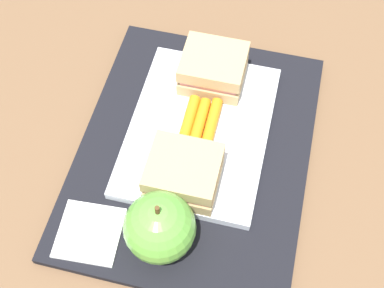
# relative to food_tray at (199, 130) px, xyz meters

# --- Properties ---
(ground_plane) EXTENTS (2.40, 2.40, 0.00)m
(ground_plane) POSITION_rel_food_tray_xyz_m (0.03, 0.00, -0.02)
(ground_plane) COLOR brown
(lunchbag_mat) EXTENTS (0.36, 0.28, 0.01)m
(lunchbag_mat) POSITION_rel_food_tray_xyz_m (0.03, 0.00, -0.01)
(lunchbag_mat) COLOR black
(lunchbag_mat) RESTS_ON ground_plane
(food_tray) EXTENTS (0.23, 0.17, 0.01)m
(food_tray) POSITION_rel_food_tray_xyz_m (0.00, 0.00, 0.00)
(food_tray) COLOR white
(food_tray) RESTS_ON lunchbag_mat
(sandwich_half_left) EXTENTS (0.07, 0.08, 0.04)m
(sandwich_half_left) POSITION_rel_food_tray_xyz_m (-0.08, 0.00, 0.03)
(sandwich_half_left) COLOR tan
(sandwich_half_left) RESTS_ON food_tray
(sandwich_half_right) EXTENTS (0.07, 0.08, 0.04)m
(sandwich_half_right) POSITION_rel_food_tray_xyz_m (0.08, 0.00, 0.03)
(sandwich_half_right) COLOR tan
(sandwich_half_right) RESTS_ON food_tray
(carrot_sticks_bundle) EXTENTS (0.08, 0.04, 0.02)m
(carrot_sticks_bundle) POSITION_rel_food_tray_xyz_m (0.00, 0.00, 0.01)
(carrot_sticks_bundle) COLOR orange
(carrot_sticks_bundle) RESTS_ON food_tray
(apple) EXTENTS (0.08, 0.08, 0.09)m
(apple) POSITION_rel_food_tray_xyz_m (0.15, -0.01, 0.03)
(apple) COLOR #66B742
(apple) RESTS_ON lunchbag_mat
(paper_napkin) EXTENTS (0.07, 0.07, 0.00)m
(paper_napkin) POSITION_rel_food_tray_xyz_m (0.16, -0.09, -0.00)
(paper_napkin) COLOR white
(paper_napkin) RESTS_ON lunchbag_mat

